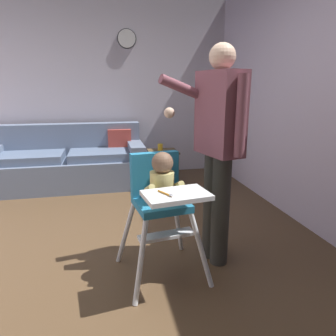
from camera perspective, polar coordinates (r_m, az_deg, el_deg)
ground at (r=2.57m, az=-12.01°, el=-19.23°), size 5.65×7.20×0.10m
wall_far at (r=4.97m, az=-13.12°, el=14.12°), size 4.85×0.06×2.70m
wall_right at (r=3.15m, az=28.00°, el=12.67°), size 0.06×6.20×2.70m
couch at (r=4.60m, az=-18.05°, el=0.91°), size 2.13×0.86×0.86m
high_chair at (r=2.18m, az=-1.27°, el=-4.44°), size 0.68×0.79×0.95m
adult_standing at (r=2.33m, az=9.33°, el=4.15°), size 0.59×0.50×1.68m
side_table at (r=4.29m, az=-0.95°, el=1.39°), size 0.40×0.40×0.52m
sippy_cup at (r=4.25m, az=-1.44°, el=3.86°), size 0.07×0.07×0.10m
wall_clock at (r=4.99m, az=-7.70°, el=22.78°), size 0.28×0.04×0.28m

